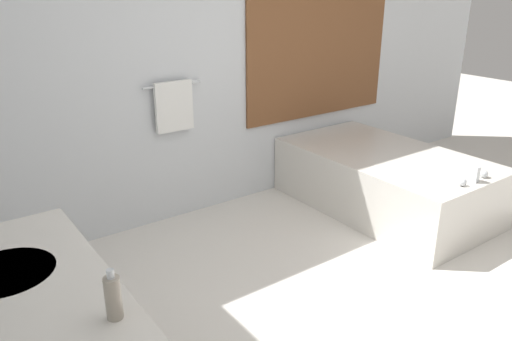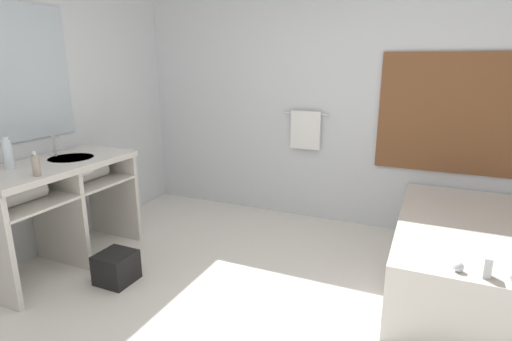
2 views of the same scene
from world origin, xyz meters
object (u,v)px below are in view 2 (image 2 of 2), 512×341
Objects in this scene: water_bottle_1 at (8,154)px; soap_dispenser at (36,165)px; waste_bin at (116,267)px; bathtub at (470,253)px.

soap_dispenser is (0.38, -0.06, -0.04)m from water_bottle_1.
water_bottle_1 is 0.38m from soap_dispenser.
bathtub is at bearing 22.19° from waste_bin.
bathtub reaches higher than waste_bin.
bathtub is 3.57m from water_bottle_1.
soap_dispenser reaches higher than bathtub.
soap_dispenser is 0.67× the size of waste_bin.
water_bottle_1 reaches higher than soap_dispenser.
waste_bin is at bearing 34.04° from soap_dispenser.
soap_dispenser is at bearing -145.96° from waste_bin.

